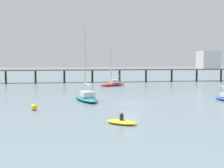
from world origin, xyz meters
TOP-DOWN VIEW (x-y plane):
  - ground_plane at (0.00, 0.00)m, footprint 400.00×400.00m
  - pier at (17.61, 40.14)m, footprint 72.93×5.94m
  - sailboat_red at (2.81, 27.76)m, footprint 6.60×4.22m
  - sailboat_teal at (-5.72, 3.88)m, footprint 3.49×8.60m
  - dinghy_yellow at (-4.45, -13.25)m, footprint 3.13×3.06m
  - mooring_buoy_near at (-12.55, -3.72)m, footprint 0.72×0.72m

SIDE VIEW (x-z plane):
  - ground_plane at x=0.00m, z-range 0.00..0.00m
  - dinghy_yellow at x=-4.45m, z-range -0.37..0.77m
  - mooring_buoy_near at x=-12.55m, z-range 0.00..0.72m
  - sailboat_red at x=2.81m, z-range -3.32..4.46m
  - sailboat_teal at x=-5.72m, z-range -4.52..5.73m
  - pier at x=17.61m, z-range 0.48..8.55m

